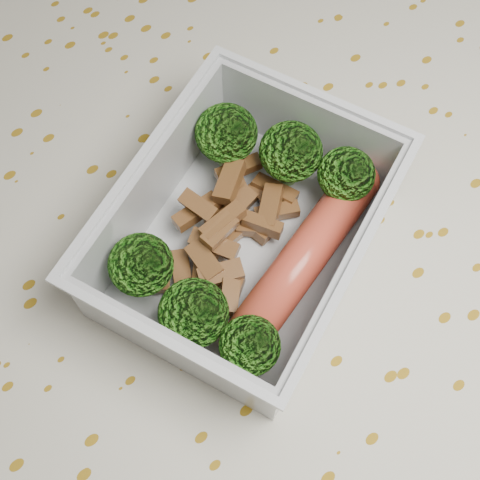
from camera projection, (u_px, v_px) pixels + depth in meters
ground_plane at (247, 433)px, 1.15m from camera, size 4.00×4.00×0.00m
dining_table at (254, 298)px, 0.55m from camera, size 1.40×0.90×0.75m
tablecloth at (255, 275)px, 0.51m from camera, size 1.46×0.96×0.19m
lunch_container at (245, 237)px, 0.45m from camera, size 0.24×0.22×0.07m
broccoli_florets at (240, 220)px, 0.44m from camera, size 0.19×0.17×0.05m
meat_pile at (230, 227)px, 0.46m from camera, size 0.13×0.10×0.03m
sausage at (304, 258)px, 0.44m from camera, size 0.17×0.07×0.03m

